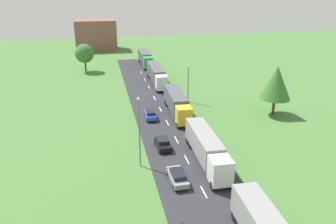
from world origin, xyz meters
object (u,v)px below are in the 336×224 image
car_fifth (150,114)px  tree_oak (84,53)px  truck_second (207,148)px  lamppost_third (188,81)px  distant_building (96,35)px  truck_third (177,103)px  truck_fifth (145,58)px  tree_birch (276,83)px  truck_fourth (157,74)px  car_third (178,176)px  car_fourth (163,143)px  lamppost_second (139,129)px

car_fifth → tree_oak: size_ratio=0.58×
truck_second → lamppost_third: (3.75, 23.79, 1.96)m
truck_second → distant_building: size_ratio=1.00×
tree_oak → distant_building: (3.20, 30.35, 0.21)m
truck_third → truck_fifth: (-0.18, 38.19, -0.05)m
truck_fifth → car_fifth: size_ratio=2.98×
truck_second → car_fifth: (-4.76, 16.47, -1.36)m
truck_fifth → tree_birch: 45.06m
truck_fourth → car_fifth: (-4.72, -21.10, -1.39)m
truck_second → truck_fifth: bearing=90.0°
car_third → tree_birch: (21.50, 18.16, 5.01)m
tree_oak → distant_building: size_ratio=0.53×
lamppost_third → tree_oak: size_ratio=1.03×
lamppost_third → truck_fourth: bearing=105.4°
distant_building → car_fifth: bearing=-82.9°
distant_building → truck_fourth: bearing=-74.0°
truck_third → distant_building: 66.27m
car_fourth → tree_oak: tree_oak is taller
tree_birch → distant_building: distant_building is taller
truck_fourth → distant_building: bearing=106.0°
lamppost_second → tree_birch: 28.63m
lamppost_third → car_fourth: bearing=-114.6°
truck_fifth → car_fifth: truck_fifth is taller
lamppost_second → truck_fourth: bearing=77.1°
truck_fifth → lamppost_third: bearing=-83.3°
tree_oak → tree_birch: tree_birch is taller
truck_second → lamppost_second: bearing=174.1°
truck_third → car_third: size_ratio=3.01×
lamppost_second → lamppost_third: 25.99m
lamppost_third → distant_building: distant_building is taller
truck_fourth → car_fourth: bearing=-98.3°
car_fourth → tree_oak: 48.62m
truck_fourth → truck_fifth: bearing=90.0°
lamppost_third → tree_oak: bearing=124.9°
car_fifth → tree_birch: tree_birch is taller
truck_fifth → distant_building: (-12.91, 26.72, 2.78)m
car_third → lamppost_third: lamppost_third is taller
tree_birch → distant_building: (-29.75, 68.35, -0.91)m
truck_fourth → car_fourth: (-4.72, -32.40, -1.42)m
lamppost_third → tree_birch: (13.05, -9.51, 1.69)m
lamppost_second → tree_birch: lamppost_second is taller
truck_second → car_fourth: 7.16m
truck_third → tree_oak: bearing=115.3°
truck_second → lamppost_second: size_ratio=1.46×
car_fifth → lamppost_second: lamppost_second is taller
car_fourth → lamppost_third: 20.74m
car_fourth → lamppost_second: lamppost_second is taller
truck_third → lamppost_third: 7.32m
truck_second → car_fourth: size_ratio=3.39×
distant_building → car_fourth: bearing=-84.0°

